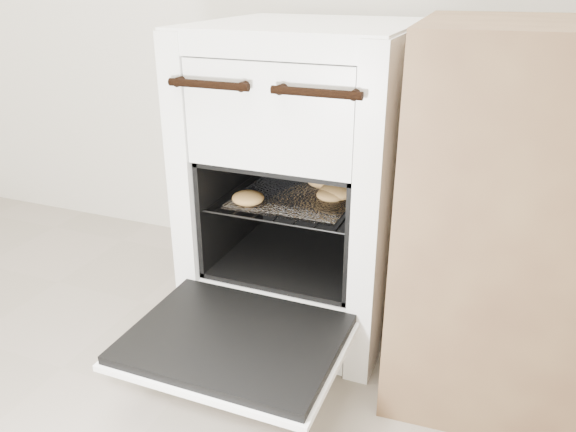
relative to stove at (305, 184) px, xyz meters
name	(u,v)px	position (x,y,z in m)	size (l,w,h in m)	color
stove	(305,184)	(0.00, 0.00, 0.00)	(0.54, 0.60, 0.83)	white
oven_door	(235,341)	(0.00, -0.46, -0.22)	(0.49, 0.38, 0.03)	black
oven_rack	(298,197)	(0.00, -0.06, -0.02)	(0.39, 0.38, 0.01)	black
foil_sheet	(295,198)	(0.00, -0.08, -0.01)	(0.31, 0.27, 0.01)	white
baked_rolls	(314,189)	(0.04, -0.06, 0.01)	(0.32, 0.30, 0.04)	tan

